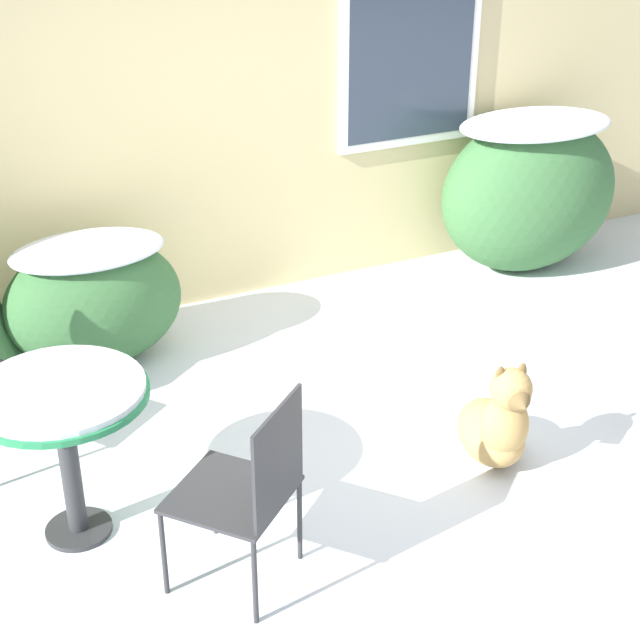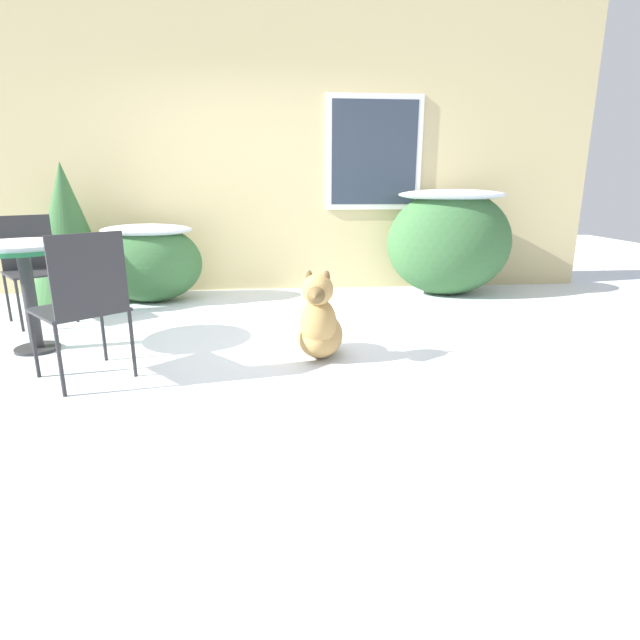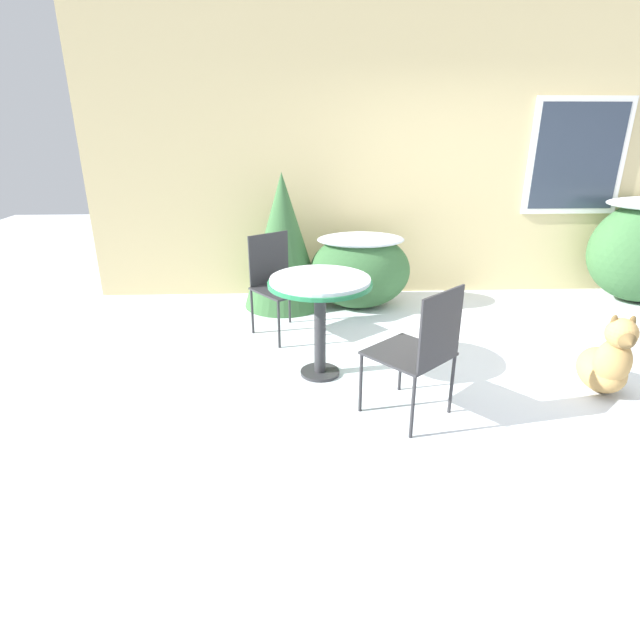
{
  "view_description": "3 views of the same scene",
  "coord_description": "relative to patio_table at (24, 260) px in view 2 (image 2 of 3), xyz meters",
  "views": [
    {
      "loc": [
        -2.07,
        -3.75,
        3.05
      ],
      "look_at": [
        0.0,
        0.6,
        0.55
      ],
      "focal_mm": 55.0,
      "sensor_mm": 36.0,
      "label": 1
    },
    {
      "loc": [
        0.26,
        -3.69,
        1.21
      ],
      "look_at": [
        0.59,
        -0.26,
        0.27
      ],
      "focal_mm": 28.0,
      "sensor_mm": 36.0,
      "label": 2
    },
    {
      "loc": [
        -1.69,
        -3.53,
        1.88
      ],
      "look_at": [
        -1.53,
        0.07,
        0.47
      ],
      "focal_mm": 28.0,
      "sensor_mm": 36.0,
      "label": 3
    }
  ],
  "objects": [
    {
      "name": "ground_plane",
      "position": [
        1.53,
        -0.07,
        -0.68
      ],
      "size": [
        16.0,
        16.0,
        0.0
      ],
      "primitive_type": "plane",
      "color": "silver"
    },
    {
      "name": "house_wall",
      "position": [
        1.58,
        2.13,
        0.93
      ],
      "size": [
        8.0,
        0.1,
        3.23
      ],
      "color": "#D1BC84",
      "rests_on": "ground_plane"
    },
    {
      "name": "shrub_left",
      "position": [
        0.5,
        1.57,
        -0.24
      ],
      "size": [
        1.08,
        0.71,
        0.81
      ],
      "color": "#386638",
      "rests_on": "ground_plane"
    },
    {
      "name": "shrub_middle",
      "position": [
        3.74,
        1.63,
        -0.07
      ],
      "size": [
        1.39,
        0.9,
        1.16
      ],
      "color": "#386638",
      "rests_on": "ground_plane"
    },
    {
      "name": "evergreen_bush",
      "position": [
        -0.32,
        1.69,
        0.03
      ],
      "size": [
        0.88,
        0.88,
        1.43
      ],
      "color": "#386638",
      "rests_on": "ground_plane"
    },
    {
      "name": "patio_table",
      "position": [
        0.0,
        0.0,
        0.0
      ],
      "size": [
        0.79,
        0.79,
        0.81
      ],
      "color": "#2D2D30",
      "rests_on": "ground_plane"
    },
    {
      "name": "patio_chair_near_table",
      "position": [
        -0.35,
        0.9,
        -0.16
      ],
      "size": [
        0.67,
        0.67,
        0.94
      ],
      "rotation": [
        0.0,
        0.0,
        0.65
      ],
      "color": "#2D2D30",
      "rests_on": "ground_plane"
    },
    {
      "name": "patio_chair_far_side",
      "position": [
        0.62,
        -0.67,
        -0.16
      ],
      "size": [
        0.67,
        0.67,
        0.94
      ],
      "rotation": [
        0.0,
        0.0,
        3.85
      ],
      "color": "#2D2D30",
      "rests_on": "ground_plane"
    },
    {
      "name": "dog",
      "position": [
        2.1,
        -0.39,
        -0.44
      ],
      "size": [
        0.41,
        0.68,
        0.66
      ],
      "rotation": [
        0.0,
        0.0,
        -0.19
      ],
      "color": "tan",
      "rests_on": "ground_plane"
    }
  ]
}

